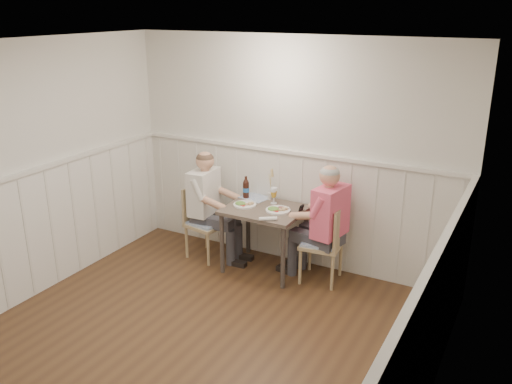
% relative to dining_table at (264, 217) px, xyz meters
% --- Properties ---
extents(ground_plane, '(4.50, 4.50, 0.00)m').
position_rel_dining_table_xyz_m(ground_plane, '(0.13, -1.84, -0.64)').
color(ground_plane, '#472D1B').
extents(room_shell, '(4.04, 4.54, 2.60)m').
position_rel_dining_table_xyz_m(room_shell, '(0.13, -1.84, 0.87)').
color(room_shell, silver).
rests_on(room_shell, ground).
extents(wainscot, '(4.00, 4.49, 1.34)m').
position_rel_dining_table_xyz_m(wainscot, '(0.13, -1.15, 0.04)').
color(wainscot, beige).
rests_on(wainscot, ground).
extents(dining_table, '(0.86, 0.70, 0.75)m').
position_rel_dining_table_xyz_m(dining_table, '(0.00, 0.00, 0.00)').
color(dining_table, '#483F38').
rests_on(dining_table, ground).
extents(chair_right, '(0.46, 0.46, 0.88)m').
position_rel_dining_table_xyz_m(chair_right, '(0.72, 0.07, -0.17)').
color(chair_right, tan).
rests_on(chair_right, ground).
extents(chair_left, '(0.47, 0.47, 0.86)m').
position_rel_dining_table_xyz_m(chair_left, '(-0.81, -0.03, -0.18)').
color(chair_left, tan).
rests_on(chair_left, ground).
extents(man_in_pink, '(0.68, 0.48, 1.35)m').
position_rel_dining_table_xyz_m(man_in_pink, '(0.71, 0.06, -0.08)').
color(man_in_pink, '#3F3F47').
rests_on(man_in_pink, ground).
extents(diner_cream, '(0.63, 0.44, 1.32)m').
position_rel_dining_table_xyz_m(diner_cream, '(-0.76, -0.01, -0.09)').
color(diner_cream, '#3F3F47').
rests_on(diner_cream, ground).
extents(plate_man, '(0.27, 0.27, 0.07)m').
position_rel_dining_table_xyz_m(plate_man, '(0.16, -0.01, 0.13)').
color(plate_man, white).
rests_on(plate_man, dining_table).
extents(plate_diner, '(0.26, 0.26, 0.07)m').
position_rel_dining_table_xyz_m(plate_diner, '(-0.25, -0.04, 0.13)').
color(plate_diner, white).
rests_on(plate_diner, dining_table).
extents(beer_glass_a, '(0.08, 0.08, 0.19)m').
position_rel_dining_table_xyz_m(beer_glass_a, '(0.03, 0.18, 0.23)').
color(beer_glass_a, silver).
rests_on(beer_glass_a, dining_table).
extents(beer_glass_b, '(0.07, 0.07, 0.18)m').
position_rel_dining_table_xyz_m(beer_glass_b, '(0.02, 0.17, 0.22)').
color(beer_glass_b, silver).
rests_on(beer_glass_b, dining_table).
extents(beer_bottle, '(0.07, 0.07, 0.26)m').
position_rel_dining_table_xyz_m(beer_bottle, '(-0.34, 0.19, 0.22)').
color(beer_bottle, black).
rests_on(beer_bottle, dining_table).
extents(rolled_napkin, '(0.18, 0.14, 0.04)m').
position_rel_dining_table_xyz_m(rolled_napkin, '(0.20, -0.31, 0.13)').
color(rolled_napkin, white).
rests_on(rolled_napkin, dining_table).
extents(grass_vase, '(0.05, 0.05, 0.40)m').
position_rel_dining_table_xyz_m(grass_vase, '(-0.08, 0.28, 0.28)').
color(grass_vase, silver).
rests_on(grass_vase, dining_table).
extents(gingham_mat, '(0.36, 0.31, 0.01)m').
position_rel_dining_table_xyz_m(gingham_mat, '(-0.26, 0.25, 0.11)').
color(gingham_mat, '#5070A8').
rests_on(gingham_mat, dining_table).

